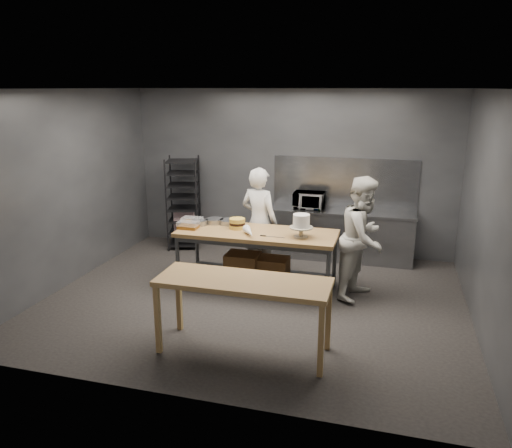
% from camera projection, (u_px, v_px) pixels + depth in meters
% --- Properties ---
extents(ground, '(6.00, 6.00, 0.00)m').
position_uv_depth(ground, '(254.00, 299.00, 7.34)').
color(ground, black).
rests_on(ground, ground).
extents(back_wall, '(6.00, 0.04, 3.00)m').
position_uv_depth(back_wall, '(290.00, 172.00, 9.27)').
color(back_wall, '#4C4F54').
rests_on(back_wall, ground).
extents(work_table, '(2.40, 0.90, 0.92)m').
position_uv_depth(work_table, '(256.00, 253.00, 7.60)').
color(work_table, olive).
rests_on(work_table, ground).
extents(near_counter, '(2.00, 0.70, 0.90)m').
position_uv_depth(near_counter, '(243.00, 287.00, 5.71)').
color(near_counter, '#9D6A41').
rests_on(near_counter, ground).
extents(back_counter, '(2.60, 0.60, 0.90)m').
position_uv_depth(back_counter, '(340.00, 235.00, 8.99)').
color(back_counter, slate).
rests_on(back_counter, ground).
extents(splashback_panel, '(2.60, 0.02, 0.90)m').
position_uv_depth(splashback_panel, '(344.00, 183.00, 9.03)').
color(splashback_panel, slate).
rests_on(splashback_panel, back_counter).
extents(speed_rack, '(0.76, 0.79, 1.75)m').
position_uv_depth(speed_rack, '(184.00, 204.00, 9.58)').
color(speed_rack, black).
rests_on(speed_rack, ground).
extents(chef_behind, '(0.75, 0.60, 1.79)m').
position_uv_depth(chef_behind, '(259.00, 222.00, 8.15)').
color(chef_behind, white).
rests_on(chef_behind, ground).
extents(chef_right, '(0.94, 1.06, 1.81)m').
position_uv_depth(chef_right, '(363.00, 238.00, 7.24)').
color(chef_right, beige).
rests_on(chef_right, ground).
extents(microwave, '(0.54, 0.37, 0.30)m').
position_uv_depth(microwave, '(309.00, 200.00, 8.98)').
color(microwave, black).
rests_on(microwave, back_counter).
extents(frosted_cake_stand, '(0.34, 0.34, 0.34)m').
position_uv_depth(frosted_cake_stand, '(301.00, 223.00, 7.16)').
color(frosted_cake_stand, '#ABA189').
rests_on(frosted_cake_stand, work_table).
extents(layer_cake, '(0.24, 0.24, 0.16)m').
position_uv_depth(layer_cake, '(237.00, 223.00, 7.65)').
color(layer_cake, gold).
rests_on(layer_cake, work_table).
extents(cake_pans, '(0.71, 0.42, 0.07)m').
position_uv_depth(cake_pans, '(216.00, 222.00, 7.91)').
color(cake_pans, gray).
rests_on(cake_pans, work_table).
extents(piping_bag, '(0.29, 0.39, 0.12)m').
position_uv_depth(piping_bag, '(249.00, 232.00, 7.26)').
color(piping_bag, silver).
rests_on(piping_bag, work_table).
extents(offset_spatula, '(0.36, 0.02, 0.02)m').
position_uv_depth(offset_spatula, '(269.00, 236.00, 7.25)').
color(offset_spatula, slate).
rests_on(offset_spatula, work_table).
extents(pastry_clamshells, '(0.35, 0.46, 0.11)m').
position_uv_depth(pastry_clamshells, '(190.00, 223.00, 7.77)').
color(pastry_clamshells, brown).
rests_on(pastry_clamshells, work_table).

